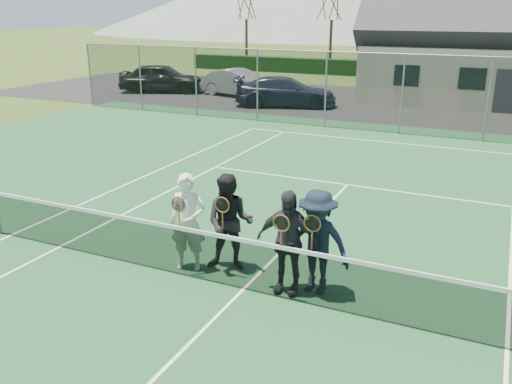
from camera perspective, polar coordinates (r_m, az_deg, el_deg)
ground at (r=27.97m, az=17.34°, el=8.45°), size 220.00×220.00×0.00m
court_surface at (r=9.38m, az=-1.30°, el=-10.27°), size 30.00×30.00×0.02m
tarmac_carpark at (r=28.76m, az=9.37°, el=9.31°), size 40.00×12.00×0.01m
hedge_row at (r=39.72m, az=20.02°, el=11.78°), size 40.00×1.20×1.10m
car_a at (r=32.34m, az=-9.88°, el=11.76°), size 5.18×3.56×1.64m
car_b at (r=30.32m, az=-1.85°, el=11.40°), size 4.66×2.47×1.46m
car_c at (r=27.09m, az=3.13°, el=10.50°), size 5.34×3.45×1.44m
court_markings at (r=9.37m, az=-1.30°, el=-10.19°), size 11.03×23.83×0.01m
tennis_net at (r=9.14m, az=-1.32°, el=-7.37°), size 11.68×0.08×1.10m
perimeter_fence at (r=21.38m, az=15.12°, el=9.89°), size 30.07×0.07×3.02m
player_a at (r=9.81m, az=-7.19°, el=-3.17°), size 0.75×0.61×1.80m
player_b at (r=9.73m, az=-2.78°, el=-3.24°), size 1.03×0.90×1.80m
player_c at (r=8.96m, az=3.30°, el=-5.25°), size 1.08×0.54×1.80m
player_d at (r=8.99m, az=6.43°, el=-5.26°), size 1.22×0.77×1.80m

